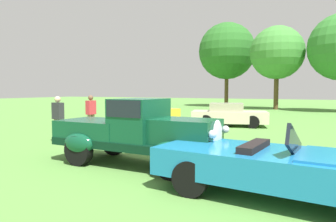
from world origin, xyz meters
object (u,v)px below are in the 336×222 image
Objects in this scene: spectator_by_row at (91,113)px; show_car_yellow at (148,111)px; spectator_between_cars at (58,118)px; show_car_cream at (229,115)px; feature_pickup_truck at (137,131)px; neighbor_convertible at (285,167)px.

show_car_yellow is at bearing 96.71° from spectator_by_row.
show_car_cream is at bearing 61.36° from spectator_between_cars.
show_car_cream is (5.33, -0.72, -0.00)m from show_car_yellow.
show_car_cream is 7.19m from spectator_by_row.
show_car_cream is 2.47× the size of spectator_by_row.
feature_pickup_truck is at bearing -89.11° from show_car_cream.
feature_pickup_truck is 3.77m from neighbor_convertible.
show_car_yellow is at bearing 118.46° from feature_pickup_truck.
show_car_cream is 8.84m from spectator_between_cars.
show_car_cream is at bearing -7.70° from show_car_yellow.
spectator_between_cars reaches higher than neighbor_convertible.
spectator_between_cars reaches higher than show_car_cream.
spectator_between_cars is (1.10, -8.47, 0.31)m from show_car_yellow.
feature_pickup_truck is 2.70× the size of spectator_between_cars.
neighbor_convertible is at bearing -14.81° from feature_pickup_truck.
neighbor_convertible reaches higher than show_car_cream.
spectator_between_cars is at bearing -82.61° from show_car_yellow.
spectator_between_cars is 1.00× the size of spectator_by_row.
feature_pickup_truck reaches higher than neighbor_convertible.
feature_pickup_truck is at bearing -61.54° from show_car_yellow.
show_car_yellow and show_car_cream have the same top height.
show_car_cream is (-3.78, 10.35, 0.02)m from neighbor_convertible.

